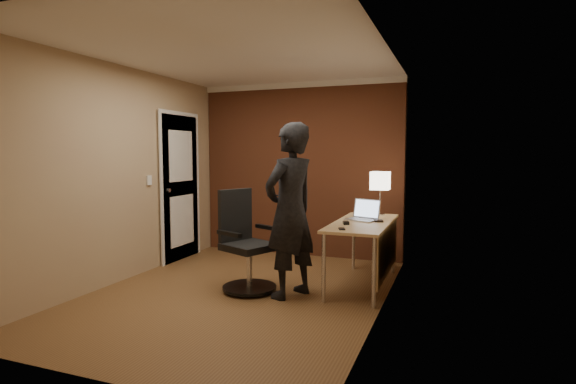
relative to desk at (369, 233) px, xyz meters
The scene contains 9 objects.
room 1.90m from the desk, 151.47° to the left, with size 4.00×4.00×4.00m.
desk is the anchor object (origin of this frame).
desk_lamp 0.81m from the desk, 88.47° to the left, with size 0.22×0.22×0.54m.
laptop 0.26m from the desk, 120.63° to the left, with size 0.40×0.35×0.23m.
mouse 0.35m from the desk, 129.61° to the right, with size 0.06×0.10×0.03m, color black.
phone 0.61m from the desk, 106.87° to the right, with size 0.06×0.12×0.01m, color black.
wallet 0.18m from the desk, 35.43° to the left, with size 0.09×0.11×0.02m, color black.
office_chair 1.38m from the desk, 154.24° to the right, with size 0.64×0.69×1.07m.
person 0.99m from the desk, 138.45° to the right, with size 0.66×0.43×1.80m, color black.
Camera 1 is at (2.14, -4.21, 1.50)m, focal length 28.00 mm.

